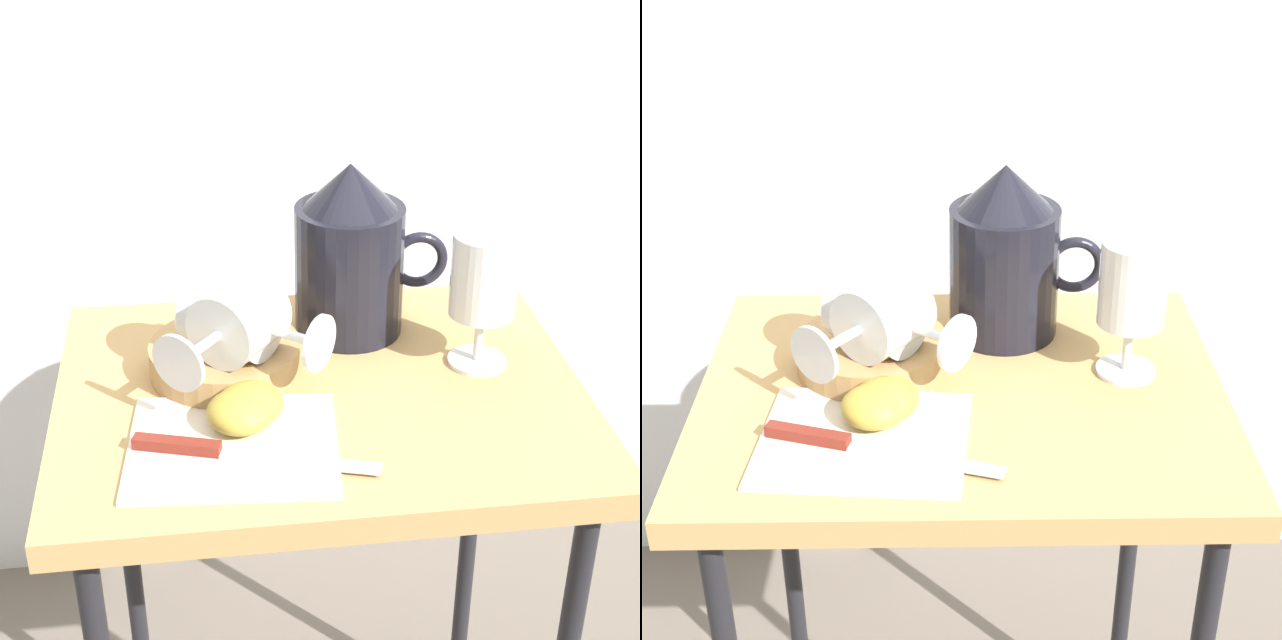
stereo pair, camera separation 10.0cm
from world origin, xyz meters
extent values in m
cube|color=white|center=(0.00, 0.60, 0.94)|extent=(2.40, 0.03, 1.89)
cube|color=tan|center=(0.00, 0.00, 0.71)|extent=(0.55, 0.43, 0.03)
cylinder|color=black|center=(-0.24, 0.18, 0.35)|extent=(0.02, 0.02, 0.70)
cylinder|color=black|center=(0.24, 0.18, 0.35)|extent=(0.02, 0.02, 0.70)
cube|color=silver|center=(-0.10, -0.10, 0.73)|extent=(0.21, 0.19, 0.00)
cylinder|color=#AD8451|center=(-0.10, 0.04, 0.74)|extent=(0.16, 0.16, 0.03)
cylinder|color=black|center=(0.05, 0.12, 0.80)|extent=(0.12, 0.12, 0.15)
cylinder|color=#D1661E|center=(0.05, 0.12, 0.77)|extent=(0.11, 0.11, 0.08)
cone|color=black|center=(0.05, 0.12, 0.90)|extent=(0.11, 0.11, 0.05)
torus|color=black|center=(0.13, 0.12, 0.81)|extent=(0.07, 0.01, 0.07)
cylinder|color=silver|center=(0.18, 0.03, 0.73)|extent=(0.06, 0.06, 0.00)
cylinder|color=silver|center=(0.18, 0.03, 0.76)|extent=(0.01, 0.01, 0.06)
cylinder|color=silver|center=(0.18, 0.03, 0.83)|extent=(0.07, 0.07, 0.09)
cylinder|color=#D1661E|center=(0.18, 0.03, 0.81)|extent=(0.06, 0.06, 0.05)
cylinder|color=silver|center=(-0.09, 0.03, 0.80)|extent=(0.12, 0.11, 0.08)
cylinder|color=silver|center=(-0.03, -0.02, 0.80)|extent=(0.05, 0.04, 0.01)
cylinder|color=silver|center=(-0.01, -0.03, 0.80)|extent=(0.04, 0.05, 0.06)
cylinder|color=silver|center=(-0.08, 0.02, 0.80)|extent=(0.11, 0.11, 0.08)
cylinder|color=silver|center=(-0.12, -0.03, 0.80)|extent=(0.05, 0.05, 0.01)
cylinder|color=silver|center=(-0.14, -0.06, 0.80)|extent=(0.05, 0.04, 0.06)
ellipsoid|color=#B29938|center=(-0.09, -0.07, 0.75)|extent=(0.07, 0.07, 0.04)
ellipsoid|color=#B29938|center=(-0.08, -0.06, 0.75)|extent=(0.07, 0.07, 0.04)
cube|color=silver|center=(-0.04, -0.13, 0.73)|extent=(0.15, 0.06, 0.00)
cube|color=maroon|center=(-0.15, -0.10, 0.74)|extent=(0.09, 0.04, 0.01)
camera|label=1|loc=(-0.11, -0.87, 1.28)|focal=55.38mm
camera|label=2|loc=(-0.01, -0.88, 1.28)|focal=55.38mm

